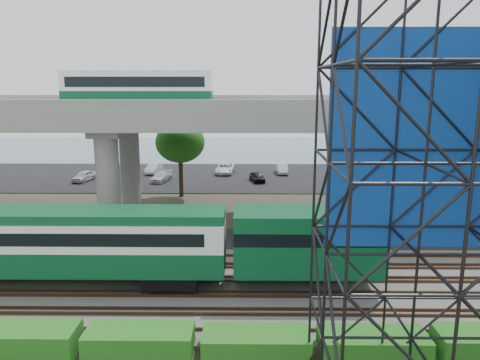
{
  "coord_description": "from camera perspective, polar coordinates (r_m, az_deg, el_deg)",
  "views": [
    {
      "loc": [
        0.51,
        -22.44,
        11.5
      ],
      "look_at": [
        0.2,
        6.0,
        5.52
      ],
      "focal_mm": 35.0,
      "sensor_mm": 36.0,
      "label": 1
    }
  ],
  "objects": [
    {
      "name": "ground",
      "position": [
        25.22,
        -0.63,
        -15.24
      ],
      "size": [
        140.0,
        140.0,
        0.0
      ],
      "primitive_type": "plane",
      "color": "#474233",
      "rests_on": "ground"
    },
    {
      "name": "ballast_bed",
      "position": [
        26.98,
        -0.53,
        -13.12
      ],
      "size": [
        90.0,
        12.0,
        0.2
      ],
      "primitive_type": "cube",
      "color": "slate",
      "rests_on": "ground"
    },
    {
      "name": "service_road",
      "position": [
        34.88,
        -0.25,
        -7.3
      ],
      "size": [
        90.0,
        5.0,
        0.08
      ],
      "primitive_type": "cube",
      "color": "black",
      "rests_on": "ground"
    },
    {
      "name": "parking_lot",
      "position": [
        57.6,
        0.11,
        0.4
      ],
      "size": [
        90.0,
        18.0,
        0.08
      ],
      "primitive_type": "cube",
      "color": "black",
      "rests_on": "ground"
    },
    {
      "name": "harbor_water",
      "position": [
        79.28,
        0.26,
        3.55
      ],
      "size": [
        140.0,
        40.0,
        0.03
      ],
      "primitive_type": "cube",
      "color": "#466674",
      "rests_on": "ground"
    },
    {
      "name": "rail_tracks",
      "position": [
        26.9,
        -0.53,
        -12.77
      ],
      "size": [
        90.0,
        9.52,
        0.16
      ],
      "color": "#472D1E",
      "rests_on": "ballast_bed"
    },
    {
      "name": "commuter_train",
      "position": [
        27.27,
        -17.66,
        -7.12
      ],
      "size": [
        29.3,
        3.06,
        4.3
      ],
      "color": "black",
      "rests_on": "rail_tracks"
    },
    {
      "name": "overpass",
      "position": [
        38.6,
        -1.02,
        7.0
      ],
      "size": [
        80.0,
        12.0,
        12.4
      ],
      "color": "#9E9B93",
      "rests_on": "ground"
    },
    {
      "name": "scaffold_tower",
      "position": [
        16.63,
        26.16,
        -3.37
      ],
      "size": [
        9.36,
        6.36,
        15.0
      ],
      "color": "black",
      "rests_on": "ground"
    },
    {
      "name": "hedge_strip",
      "position": [
        21.19,
        1.98,
        -19.21
      ],
      "size": [
        34.6,
        1.8,
        1.2
      ],
      "color": "#155E17",
      "rests_on": "ground"
    },
    {
      "name": "trees",
      "position": [
        39.4,
        -6.94,
        3.14
      ],
      "size": [
        40.94,
        16.94,
        7.69
      ],
      "color": "#382314",
      "rests_on": "ground"
    },
    {
      "name": "suv",
      "position": [
        35.17,
        -12.72,
        -6.17
      ],
      "size": [
        5.43,
        3.42,
        1.4
      ],
      "primitive_type": "imported",
      "rotation": [
        0.0,
        0.0,
        1.81
      ],
      "color": "black",
      "rests_on": "service_road"
    },
    {
      "name": "parked_cars",
      "position": [
        57.48,
        1.57,
        1.04
      ],
      "size": [
        38.59,
        9.55,
        1.31
      ],
      "color": "#B8B8B8",
      "rests_on": "parking_lot"
    }
  ]
}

